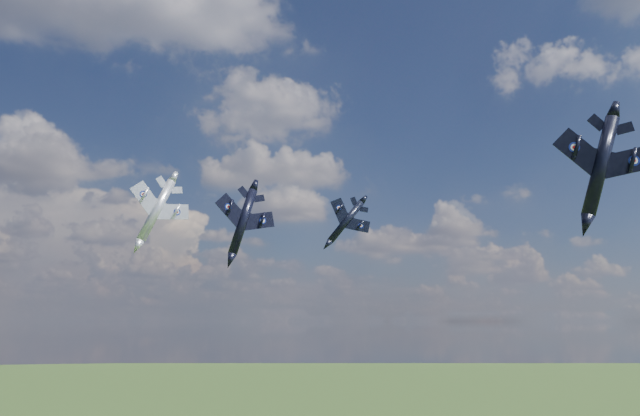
{
  "coord_description": "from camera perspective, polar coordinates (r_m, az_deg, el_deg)",
  "views": [
    {
      "loc": [
        -14.81,
        -75.09,
        65.9
      ],
      "look_at": [
        5.01,
        11.68,
        82.13
      ],
      "focal_mm": 35.0,
      "sensor_mm": 36.0,
      "label": 1
    }
  ],
  "objects": [
    {
      "name": "jet_lead_navy",
      "position": [
        87.38,
        -7.06,
        -1.23
      ],
      "size": [
        12.66,
        15.17,
        5.42
      ],
      "primitive_type": null,
      "rotation": [
        0.0,
        0.3,
        0.23
      ],
      "color": "black"
    },
    {
      "name": "jet_left_silver",
      "position": [
        97.78,
        -14.73,
        -0.21
      ],
      "size": [
        13.4,
        16.23,
        6.88
      ],
      "primitive_type": null,
      "rotation": [
        0.0,
        0.42,
        0.22
      ],
      "color": "#AFB3BB"
    },
    {
      "name": "jet_right_navy",
      "position": [
        75.38,
        24.27,
        3.53
      ],
      "size": [
        17.19,
        19.18,
        6.43
      ],
      "primitive_type": null,
      "rotation": [
        0.0,
        0.3,
        -0.42
      ],
      "color": "black"
    },
    {
      "name": "jet_high_navy",
      "position": [
        112.16,
        2.39,
        -1.24
      ],
      "size": [
        9.77,
        13.4,
        7.77
      ],
      "primitive_type": null,
      "rotation": [
        0.0,
        0.68,
        -0.08
      ],
      "color": "black"
    }
  ]
}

